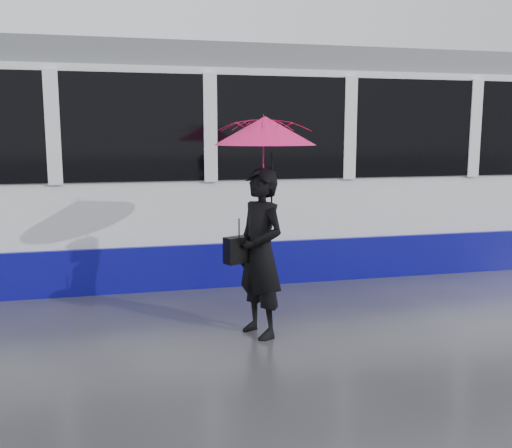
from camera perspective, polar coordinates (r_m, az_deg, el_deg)
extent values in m
plane|color=#2C2C31|center=(6.74, -10.89, -9.52)|extent=(90.00, 90.00, 0.00)
cube|color=#3F3D38|center=(8.44, -11.43, -5.67)|extent=(34.00, 0.07, 0.02)
cube|color=#3F3D38|center=(9.84, -11.73, -3.58)|extent=(34.00, 0.07, 0.02)
imported|color=black|center=(5.96, 0.42, -2.92)|extent=(0.65, 0.77, 1.78)
imported|color=#FF1553|center=(5.85, 0.91, 6.59)|extent=(1.28, 1.29, 0.89)
cone|color=#FF1553|center=(5.85, 0.91, 9.31)|extent=(1.38, 1.38, 0.29)
cylinder|color=black|center=(5.85, 0.92, 10.95)|extent=(0.01, 0.01, 0.07)
cylinder|color=black|center=(5.92, 1.58, 3.37)|extent=(0.02, 0.02, 0.78)
cube|color=black|center=(5.93, -1.70, -2.58)|extent=(0.35, 0.25, 0.28)
cylinder|color=black|center=(5.89, -1.71, -0.41)|extent=(0.01, 0.01, 0.18)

